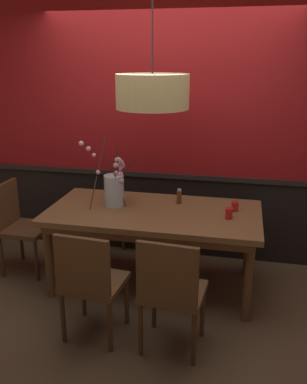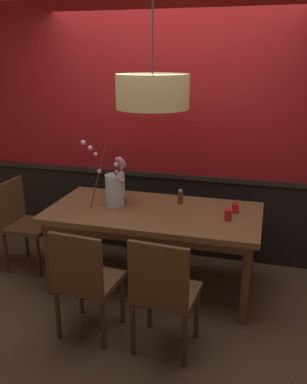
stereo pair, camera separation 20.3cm
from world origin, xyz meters
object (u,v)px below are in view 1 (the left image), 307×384
Objects in this scene: dining_table at (154,219)px; pendant_lamp at (152,92)px; candle_holder_nearer_edge at (235,206)px; chair_head_west_end at (19,223)px; chair_near_side_right at (171,289)px; chair_near_side_left at (90,280)px; condiment_bottle at (179,197)px; vase_with_blossoms at (114,188)px; chair_far_side_left at (145,200)px; candle_holder_nearer_center at (229,213)px.

dining_table is 1.12m from pendant_lamp.
candle_holder_nearer_edge reaches higher than dining_table.
dining_table is at bearing -0.73° from chair_head_west_end.
chair_near_side_left is at bearing 177.93° from chair_near_side_right.
chair_near_side_left is 1.40m from chair_head_west_end.
dining_table is at bearing -40.88° from pendant_lamp.
condiment_bottle is (-0.52, 0.09, 0.02)m from candle_holder_nearer_edge.
condiment_bottle is (0.58, 0.18, -0.10)m from vase_with_blossoms.
candle_holder_nearer_edge is at bearing -10.23° from condiment_bottle.
condiment_bottle is at bearing 96.22° from chair_near_side_right.
chair_far_side_left is 0.95m from vase_with_blossoms.
chair_near_side_right is at bearing -83.78° from condiment_bottle.
candle_holder_nearer_edge is 0.53m from condiment_bottle.
pendant_lamp is at bearing -133.06° from condiment_bottle.
chair_head_west_end is at bearing -172.22° from condiment_bottle.
candle_holder_nearer_edge is 0.09× the size of pendant_lamp.
chair_near_side_right is at bearing -69.97° from pendant_lamp.
chair_far_side_left is (-0.29, 0.91, -0.15)m from dining_table.
chair_near_side_left is 0.92× the size of pendant_lamp.
condiment_bottle is at bearing 169.77° from candle_holder_nearer_edge.
vase_with_blossoms is 4.36× the size of condiment_bottle.
vase_with_blossoms is at bearing 173.69° from candle_holder_nearer_center.
chair_near_side_left reaches higher than dining_table.
chair_near_side_right is 1.00× the size of chair_head_west_end.
condiment_bottle is 1.02m from pendant_lamp.
chair_near_side_left is 1.45m from candle_holder_nearer_edge.
candle_holder_nearer_center is (0.67, -0.06, 0.13)m from dining_table.
chair_head_west_end is 1.61m from condiment_bottle.
candle_holder_nearer_edge is at bearing 4.36° from vase_with_blossoms.
vase_with_blossoms reaches higher than candle_holder_nearer_edge.
chair_near_side_right is at bearing -112.88° from candle_holder_nearer_center.
vase_with_blossoms reaches higher than condiment_bottle.
candle_holder_nearer_center is at bearing -6.00° from pendant_lamp.
chair_head_west_end is 1.47× the size of vase_with_blossoms.
pendant_lamp is (-0.01, 0.01, 1.12)m from dining_table.
chair_near_side_right is at bearing -71.30° from chair_far_side_left.
vase_with_blossoms is at bearing 173.10° from pendant_lamp.
chair_near_side_right is (0.32, -0.89, -0.16)m from dining_table.
chair_near_side_left is at bearing -134.77° from candle_holder_nearer_edge.
chair_far_side_left is at bearing 90.13° from chair_near_side_left.
chair_near_side_right reaches higher than candle_holder_nearer_edge.
pendant_lamp is (0.37, -0.04, 0.87)m from vase_with_blossoms.
dining_table is 0.46m from vase_with_blossoms.
candle_holder_nearer_center is 1.20m from pendant_lamp.
pendant_lamp reaches higher than chair_near_side_right.
candle_holder_nearer_edge is at bearing 77.80° from candle_holder_nearer_center.
dining_table is 2.09× the size of chair_head_west_end.
dining_table is 0.69m from candle_holder_nearer_center.
chair_near_side_left reaches higher than candle_holder_nearer_center.
chair_near_side_right is 1.47× the size of vase_with_blossoms.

